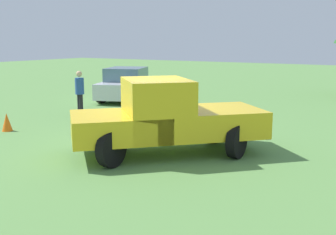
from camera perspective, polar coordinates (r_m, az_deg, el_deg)
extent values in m
plane|color=#5B8C47|center=(11.09, -2.39, -3.84)|extent=(80.00, 80.00, 0.00)
cylinder|color=black|center=(11.38, 6.23, -1.38)|extent=(0.83, 0.22, 0.83)
cylinder|color=black|center=(9.98, 9.32, -3.15)|extent=(0.83, 0.22, 0.83)
cylinder|color=black|center=(10.73, -8.65, -2.17)|extent=(0.83, 0.22, 0.83)
cylinder|color=black|center=(9.23, -7.71, -4.22)|extent=(0.83, 0.22, 0.83)
cube|color=gold|center=(10.57, 7.26, -0.44)|extent=(2.60, 2.60, 0.64)
cube|color=gold|center=(10.02, -1.53, 1.25)|extent=(2.34, 2.35, 1.40)
cube|color=slate|center=(9.96, -1.54, 3.75)|extent=(2.08, 2.09, 0.48)
cube|color=gold|center=(9.94, -6.69, -1.24)|extent=(2.87, 2.86, 0.60)
cube|color=silver|center=(10.96, 11.41, -1.56)|extent=(1.32, 1.36, 0.16)
cylinder|color=black|center=(21.44, -6.45, 4.02)|extent=(0.69, 0.20, 0.69)
cylinder|color=black|center=(21.04, -2.29, 3.95)|extent=(0.69, 0.20, 0.69)
cylinder|color=black|center=(18.67, -9.05, 2.99)|extent=(0.69, 0.20, 0.69)
cylinder|color=black|center=(18.20, -4.31, 2.90)|extent=(0.69, 0.20, 0.69)
cube|color=silver|center=(19.79, -5.48, 4.09)|extent=(4.82, 3.35, 0.68)
cube|color=slate|center=(19.52, -5.69, 5.89)|extent=(2.42, 2.23, 0.60)
cylinder|color=black|center=(15.62, -11.73, 1.64)|extent=(0.14, 0.14, 0.79)
cylinder|color=black|center=(15.81, -11.97, 1.74)|extent=(0.14, 0.14, 0.79)
cylinder|color=#284C93|center=(15.63, -11.94, 4.21)|extent=(0.43, 0.43, 0.60)
sphere|color=#D8AD84|center=(15.59, -12.01, 5.83)|extent=(0.21, 0.21, 0.21)
cone|color=orange|center=(13.71, -21.07, -0.59)|extent=(0.32, 0.32, 0.55)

